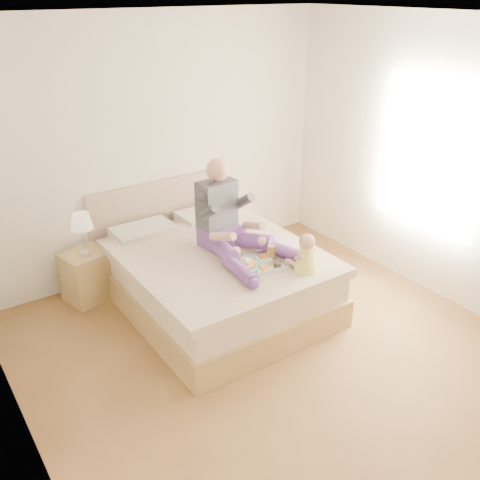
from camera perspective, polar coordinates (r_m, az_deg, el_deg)
room at (r=4.04m, az=5.50°, el=5.41°), size 4.02×4.22×2.71m
bed at (r=5.30m, az=-3.13°, el=-3.55°), size 1.70×2.18×1.00m
nightstand at (r=5.58m, az=-16.00°, el=-3.71°), size 0.50×0.46×0.52m
lamp at (r=5.29m, az=-16.55°, el=1.68°), size 0.21×0.21×0.43m
adult at (r=5.00m, az=-1.14°, el=1.71°), size 0.75×1.10×0.89m
tray at (r=4.80m, az=1.62°, el=-2.41°), size 0.53×0.44×0.14m
baby at (r=4.71m, az=6.99°, el=-1.67°), size 0.23×0.32×0.35m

